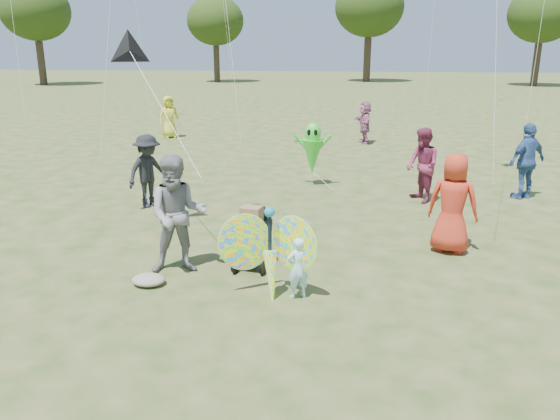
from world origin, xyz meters
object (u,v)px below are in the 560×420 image
(crowd_b, at_px, (148,171))
(crowd_e, at_px, (422,165))
(crowd_c, at_px, (527,161))
(child_girl, at_px, (298,268))
(jogging_stroller, at_px, (253,232))
(butterfly_kite, at_px, (270,254))
(adult_man, at_px, (178,215))
(crowd_a, at_px, (453,203))
(crowd_g, at_px, (169,117))
(alien_kite, at_px, (312,151))
(crowd_j, at_px, (365,122))

(crowd_b, distance_m, crowd_e, 6.61)
(crowd_c, bearing_deg, crowd_b, -21.49)
(child_girl, bearing_deg, jogging_stroller, -82.31)
(butterfly_kite, bearing_deg, crowd_c, 49.67)
(adult_man, xyz_separation_m, crowd_e, (4.53, 5.05, -0.10))
(crowd_a, bearing_deg, crowd_c, -102.83)
(crowd_e, height_order, butterfly_kite, crowd_e)
(crowd_g, xyz_separation_m, alien_kite, (6.61, -7.47, 0.10))
(crowd_c, bearing_deg, jogging_stroller, 7.63)
(crowd_e, relative_size, butterfly_kite, 1.05)
(crowd_a, bearing_deg, alien_kite, -39.88)
(crowd_g, bearing_deg, alien_kite, -81.03)
(crowd_a, relative_size, crowd_j, 1.13)
(adult_man, relative_size, jogging_stroller, 1.85)
(child_girl, height_order, crowd_c, crowd_c)
(child_girl, relative_size, adult_man, 0.48)
(crowd_c, relative_size, crowd_g, 1.10)
(crowd_b, bearing_deg, crowd_c, -44.93)
(child_girl, height_order, adult_man, adult_man)
(child_girl, xyz_separation_m, crowd_c, (5.05, 6.47, 0.47))
(child_girl, relative_size, crowd_c, 0.51)
(child_girl, relative_size, crowd_a, 0.52)
(crowd_a, relative_size, crowd_e, 1.03)
(crowd_c, bearing_deg, crowd_j, -97.28)
(alien_kite, bearing_deg, crowd_b, -145.26)
(adult_man, relative_size, crowd_e, 1.11)
(crowd_a, height_order, crowd_j, crowd_a)
(child_girl, distance_m, butterfly_kite, 0.47)
(crowd_e, xyz_separation_m, crowd_g, (-9.39, 8.71, -0.04))
(adult_man, bearing_deg, crowd_a, 2.97)
(crowd_b, height_order, butterfly_kite, crowd_b)
(crowd_c, distance_m, alien_kite, 5.43)
(jogging_stroller, bearing_deg, crowd_e, 62.97)
(butterfly_kite, bearing_deg, crowd_a, 37.61)
(crowd_a, height_order, crowd_g, crowd_a)
(crowd_c, bearing_deg, adult_man, 4.82)
(crowd_g, xyz_separation_m, butterfly_kite, (6.53, -14.49, -0.18))
(adult_man, relative_size, butterfly_kite, 1.16)
(crowd_c, xyz_separation_m, crowd_g, (-12.01, 8.04, -0.08))
(crowd_b, relative_size, crowd_g, 1.00)
(crowd_a, xyz_separation_m, crowd_e, (-0.17, 3.45, -0.02))
(adult_man, height_order, crowd_b, adult_man)
(crowd_e, distance_m, crowd_g, 12.81)
(crowd_a, distance_m, crowd_e, 3.45)
(adult_man, distance_m, crowd_a, 4.97)
(crowd_b, bearing_deg, child_girl, -105.26)
(crowd_e, bearing_deg, crowd_a, -18.13)
(crowd_a, bearing_deg, adult_man, 36.68)
(adult_man, xyz_separation_m, crowd_j, (3.24, 13.53, -0.18))
(crowd_e, bearing_deg, child_girl, -43.72)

